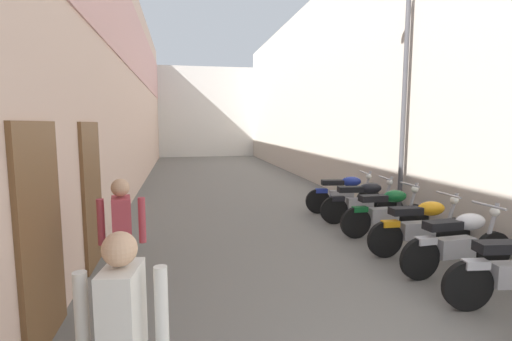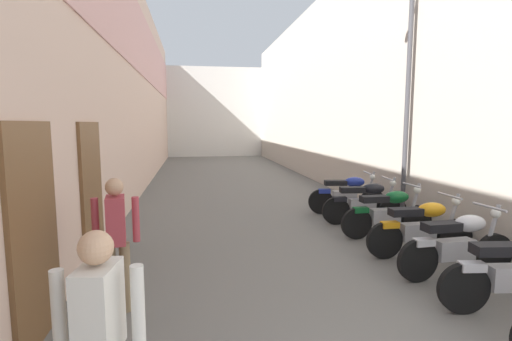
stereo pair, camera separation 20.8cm
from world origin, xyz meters
The scene contains 12 objects.
ground_plane centered at (0.00, 10.39, 0.00)m, with size 40.77×40.77×0.00m, color #66635E.
building_left centered at (-3.28, 12.33, 3.35)m, with size 0.45×24.77×6.64m.
building_right centered at (3.29, 12.38, 3.34)m, with size 0.45×24.77×6.69m.
building_far_end centered at (0.00, 25.77, 2.92)m, with size 9.18×2.00×5.83m, color silver.
motorcycle_fourth centered at (2.15, 4.10, 0.50)m, with size 1.85×0.58×1.04m.
motorcycle_fifth centered at (2.15, 4.98, 0.50)m, with size 1.85×0.58×1.04m.
motorcycle_sixth centered at (2.15, 6.07, 0.50)m, with size 1.85×0.58×1.04m.
motorcycle_seventh centered at (2.15, 7.05, 0.50)m, with size 1.85×0.58×1.04m.
motorcycle_eighth centered at (2.15, 8.02, 0.50)m, with size 1.84×0.58×1.04m.
pedestrian_by_doorway centered at (-2.07, 1.68, 0.92)m, with size 0.52×0.36×1.57m.
pedestrian_mid_alley centered at (-2.39, 3.86, 0.92)m, with size 0.52×0.37×1.57m.
street_lamp centered at (2.85, 6.90, 2.81)m, with size 0.79×0.18×4.82m.
Camera 1 is at (-1.72, -0.52, 2.18)m, focal length 26.80 mm.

